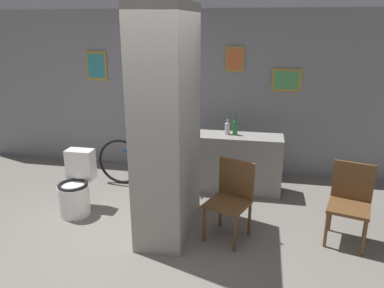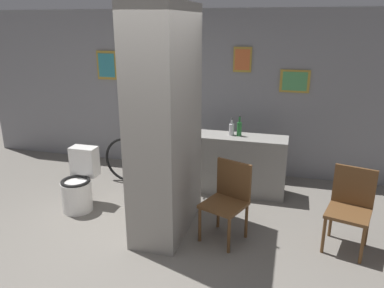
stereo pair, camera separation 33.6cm
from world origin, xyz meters
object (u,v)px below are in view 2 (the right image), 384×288
Objects in this scene: bottle_tall at (239,128)px; chair_by_doorway at (350,205)px; bicycle at (159,162)px; chair_near_pillar at (228,197)px; toilet at (79,185)px.

chair_by_doorway is at bearing -38.83° from bottle_tall.
chair_by_doorway is 2.99× the size of bottle_tall.
chair_by_doorway is at bearing -21.39° from bicycle.
chair_near_pillar is 1.00× the size of chair_by_doorway.
bottle_tall is (-0.07, 1.28, 0.46)m from chair_near_pillar.
chair_near_pillar reaches higher than toilet.
toilet is 0.89× the size of chair_near_pillar.
bottle_tall is (1.18, 0.11, 0.59)m from bicycle.
bicycle is at bearing 51.41° from toilet.
chair_by_doorway is 0.50× the size of bicycle.
chair_by_doorway is (1.32, 0.16, 0.00)m from chair_near_pillar.
chair_near_pillar is 1.72m from bicycle.
bicycle is at bearing -174.45° from bottle_tall.
chair_by_doorway is 2.76m from bicycle.
bottle_tall is at bearing 114.79° from chair_near_pillar.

